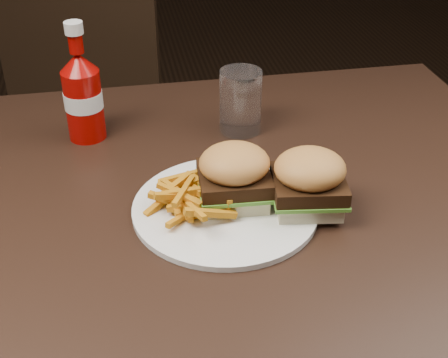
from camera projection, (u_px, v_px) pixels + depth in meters
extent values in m
cube|color=black|center=(178.00, 200.00, 0.98)|extent=(1.20, 0.80, 0.04)
cube|color=black|center=(108.00, 123.00, 1.83)|extent=(0.50, 0.50, 0.04)
cylinder|color=white|center=(225.00, 208.00, 0.92)|extent=(0.28, 0.28, 0.01)
cube|color=beige|center=(234.00, 194.00, 0.92)|extent=(0.10, 0.09, 0.02)
cube|color=beige|center=(307.00, 200.00, 0.91)|extent=(0.10, 0.10, 0.02)
cylinder|color=#960704|center=(84.00, 106.00, 1.08)|extent=(0.07, 0.07, 0.13)
cylinder|color=white|center=(241.00, 102.00, 1.10)|extent=(0.08, 0.08, 0.12)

